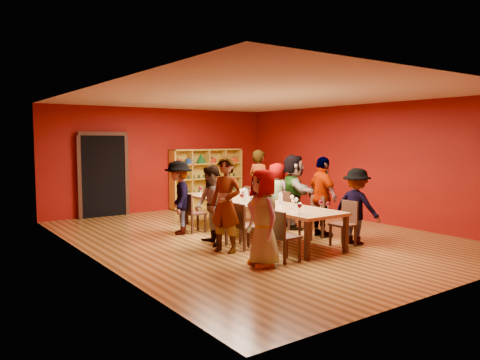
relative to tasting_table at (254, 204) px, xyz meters
name	(u,v)px	position (x,y,z in m)	size (l,w,h in m)	color
room_shell	(254,167)	(0.00, 0.00, 0.80)	(7.10, 9.10, 3.04)	brown
tasting_table	(254,204)	(0.00, 0.00, 0.00)	(1.10, 4.50, 0.75)	#A97746
doorway	(103,175)	(-1.80, 4.43, 0.42)	(1.40, 0.17, 2.30)	black
shelving_unit	(206,175)	(1.40, 4.32, 0.28)	(2.40, 0.40, 1.80)	gold
chair_person_left_0	(282,233)	(-0.91, -2.00, -0.20)	(0.42, 0.42, 0.89)	black
person_left_0	(263,218)	(-1.33, -2.00, 0.11)	(0.79, 0.43, 1.62)	pink
chair_person_left_1	(243,223)	(-0.91, -0.85, -0.20)	(0.42, 0.42, 0.89)	black
person_left_1	(226,205)	(-1.31, -0.85, 0.19)	(0.65, 0.47, 1.77)	#6089C6
chair_person_left_2	(225,219)	(-0.91, -0.23, -0.20)	(0.42, 0.42, 0.89)	black
person_left_2	(211,206)	(-1.24, -0.23, 0.10)	(0.78, 0.43, 1.59)	#CB888B
chair_person_left_3	(192,211)	(-0.91, 1.14, -0.20)	(0.42, 0.42, 0.89)	black
person_left_3	(179,197)	(-1.24, 1.14, 0.12)	(1.06, 0.44, 1.64)	silver
chair_person_right_0	(346,221)	(0.91, -1.79, -0.20)	(0.42, 0.42, 0.89)	black
person_right_0	(357,206)	(1.22, -1.79, 0.06)	(0.99, 0.41, 1.53)	silver
chair_person_right_1	(314,215)	(0.91, -0.90, -0.20)	(0.42, 0.42, 0.89)	black
person_right_1	(322,197)	(1.15, -0.90, 0.17)	(1.02, 0.46, 1.73)	#4D4D52
chair_person_right_2	(281,209)	(0.91, 0.18, -0.20)	(0.42, 0.42, 0.89)	black
person_right_2	(293,191)	(1.29, 0.18, 0.18)	(1.62, 0.47, 1.75)	#BE7F8C
chair_person_right_3	(264,206)	(0.91, 0.80, -0.20)	(0.42, 0.42, 0.89)	black
person_right_3	(277,194)	(1.30, 0.80, 0.06)	(0.74, 0.40, 1.52)	#4C4B50
chair_person_right_4	(246,202)	(0.91, 1.56, -0.20)	(0.42, 0.42, 0.89)	black
person_right_4	(259,185)	(1.34, 1.56, 0.22)	(0.67, 0.49, 1.83)	#D08B90
wine_glass_0	(292,198)	(0.35, -0.82, 0.20)	(0.08, 0.08, 0.21)	silver
wine_glass_1	(300,206)	(-0.34, -1.80, 0.19)	(0.08, 0.08, 0.20)	silver
wine_glass_2	(264,194)	(0.35, 0.11, 0.18)	(0.07, 0.07, 0.18)	silver
wine_glass_3	(201,189)	(-0.34, 1.71, 0.21)	(0.09, 0.09, 0.22)	silver
wine_glass_4	(300,205)	(-0.27, -1.73, 0.20)	(0.08, 0.08, 0.20)	silver
wine_glass_5	(241,191)	(0.26, 0.88, 0.19)	(0.07, 0.07, 0.19)	silver
wine_glass_6	(241,196)	(-0.34, 0.02, 0.21)	(0.09, 0.09, 0.22)	silver
wine_glass_7	(296,200)	(0.28, -1.04, 0.18)	(0.07, 0.07, 0.18)	silver
wine_glass_8	(244,190)	(0.29, 0.77, 0.21)	(0.09, 0.09, 0.22)	silver
wine_glass_9	(268,201)	(-0.36, -0.93, 0.19)	(0.08, 0.08, 0.20)	silver
wine_glass_10	(242,196)	(-0.38, -0.07, 0.21)	(0.09, 0.09, 0.22)	silver
wine_glass_11	(224,188)	(0.35, 1.74, 0.19)	(0.08, 0.08, 0.19)	silver
wine_glass_12	(321,203)	(0.31, -1.70, 0.20)	(0.08, 0.08, 0.20)	silver
wine_glass_13	(263,201)	(-0.37, -0.77, 0.18)	(0.07, 0.07, 0.18)	silver
wine_glass_14	(265,197)	(-0.10, -0.51, 0.21)	(0.09, 0.09, 0.21)	silver
wine_glass_15	(250,193)	(0.15, 0.35, 0.20)	(0.09, 0.09, 0.21)	silver
wine_glass_16	(328,204)	(0.30, -1.89, 0.19)	(0.08, 0.08, 0.19)	silver
wine_glass_17	(270,195)	(0.31, -0.17, 0.19)	(0.08, 0.08, 0.19)	silver
wine_glass_18	(217,191)	(-0.18, 1.22, 0.20)	(0.08, 0.08, 0.20)	silver
wine_glass_19	(293,202)	(-0.01, -1.26, 0.18)	(0.07, 0.07, 0.18)	silver
spittoon_bowl	(256,199)	(0.00, -0.08, 0.12)	(0.29, 0.29, 0.16)	#ACAFB3
carafe_a	(246,196)	(-0.17, 0.09, 0.18)	(0.13, 0.13, 0.29)	silver
carafe_b	(280,199)	(0.21, -0.63, 0.17)	(0.13, 0.13, 0.26)	silver
wine_bottle	(215,189)	(0.13, 1.79, 0.16)	(0.09, 0.09, 0.28)	#123317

